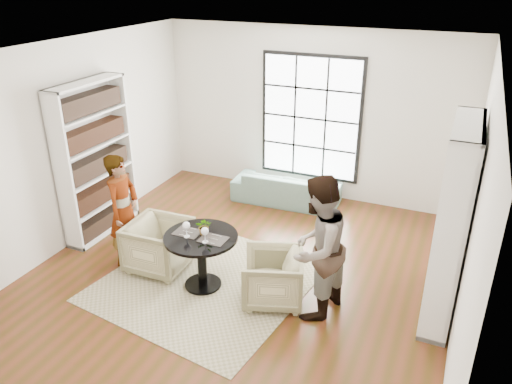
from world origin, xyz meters
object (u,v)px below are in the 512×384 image
at_px(flower_centerpiece, 204,226).
at_px(armchair_right, 273,278).
at_px(person_right, 317,248).
at_px(pedestal_table, 201,250).
at_px(sofa, 286,188).
at_px(person_left, 123,210).
at_px(wine_glass_right, 205,232).
at_px(armchair_left, 159,246).
at_px(wine_glass_left, 186,226).

bearing_deg(flower_centerpiece, armchair_right, 0.68).
bearing_deg(person_right, flower_centerpiece, -77.06).
relative_size(pedestal_table, flower_centerpiece, 4.25).
xyz_separation_m(sofa, person_left, (-1.41, -2.75, 0.54)).
bearing_deg(person_left, person_right, -96.80).
bearing_deg(wine_glass_right, pedestal_table, 138.26).
relative_size(sofa, armchair_left, 2.35).
xyz_separation_m(pedestal_table, sofa, (0.11, 2.88, -0.28)).
xyz_separation_m(armchair_right, flower_centerpiece, (-0.94, -0.01, 0.53)).
bearing_deg(person_left, wine_glass_right, -105.69).
distance_m(pedestal_table, wine_glass_right, 0.40).
relative_size(sofa, person_left, 1.16).
height_order(person_right, wine_glass_right, person_right).
bearing_deg(person_left, armchair_right, -97.10).
distance_m(person_left, flower_centerpiece, 1.32).
xyz_separation_m(armchair_right, person_right, (0.55, 0.00, 0.56)).
relative_size(person_left, wine_glass_left, 7.56).
relative_size(pedestal_table, sofa, 0.51).
bearing_deg(person_right, sofa, -140.93).
bearing_deg(person_right, wine_glass_right, -69.43).
relative_size(sofa, wine_glass_left, 8.77).
xyz_separation_m(wine_glass_left, wine_glass_right, (0.28, -0.03, -0.00)).
xyz_separation_m(person_right, flower_centerpiece, (-1.49, -0.01, -0.03)).
height_order(sofa, person_left, person_left).
height_order(sofa, armchair_right, armchair_right).
distance_m(person_right, wine_glass_right, 1.39).
distance_m(armchair_right, wine_glass_right, 1.03).
distance_m(pedestal_table, wine_glass_left, 0.40).
bearing_deg(wine_glass_right, person_left, 169.89).
relative_size(pedestal_table, person_right, 0.53).
bearing_deg(pedestal_table, person_left, 174.00).
distance_m(sofa, armchair_left, 2.88).
xyz_separation_m(armchair_right, wine_glass_left, (-1.11, -0.17, 0.58)).
distance_m(armchair_right, person_right, 0.78).
xyz_separation_m(wine_glass_right, flower_centerpiece, (-0.11, 0.18, -0.04)).
relative_size(pedestal_table, armchair_left, 1.19).
distance_m(person_right, flower_centerpiece, 1.49).
bearing_deg(pedestal_table, person_right, 2.89).
xyz_separation_m(pedestal_table, person_right, (1.51, 0.08, 0.35)).
height_order(armchair_right, person_right, person_right).
height_order(armchair_left, wine_glass_left, wine_glass_left).
bearing_deg(pedestal_table, armchair_left, 169.67).
height_order(armchair_left, person_left, person_left).
distance_m(person_left, wine_glass_right, 1.46).
distance_m(armchair_left, armchair_right, 1.71).
xyz_separation_m(pedestal_table, armchair_right, (0.96, 0.08, -0.21)).
distance_m(sofa, person_right, 3.20).
relative_size(armchair_left, armchair_right, 1.07).
distance_m(pedestal_table, flower_centerpiece, 0.33).
height_order(person_right, wine_glass_left, person_right).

